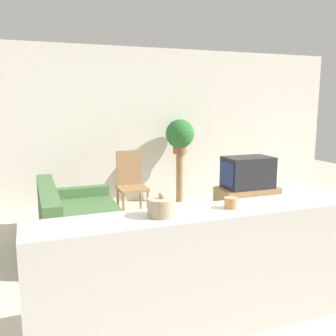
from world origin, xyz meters
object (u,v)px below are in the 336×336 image
at_px(potted_plant, 180,135).
at_px(decorative_bowl, 162,207).
at_px(couch, 79,224).
at_px(wooden_chair, 131,181).
at_px(television, 248,172).

bearing_deg(potted_plant, decorative_bowl, -114.42).
xyz_separation_m(couch, wooden_chair, (0.94, 1.00, 0.29)).
relative_size(television, decorative_bowl, 3.53).
distance_m(potted_plant, decorative_bowl, 3.99).
bearing_deg(television, decorative_bowl, -133.57).
bearing_deg(wooden_chair, television, -26.81).
relative_size(television, wooden_chair, 0.71).
xyz_separation_m(television, potted_plant, (-0.57, 1.30, 0.48)).
xyz_separation_m(wooden_chair, decorative_bowl, (-0.61, -3.15, 0.49)).
bearing_deg(decorative_bowl, couch, 98.72).
relative_size(potted_plant, decorative_bowl, 2.92).
relative_size(couch, television, 2.47).
distance_m(television, decorative_bowl, 3.24).
bearing_deg(television, potted_plant, 113.87).
height_order(couch, wooden_chair, wooden_chair).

